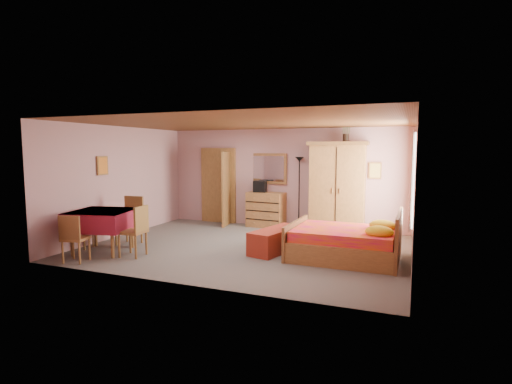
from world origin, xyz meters
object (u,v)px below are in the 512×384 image
at_px(chair_west, 82,228).
at_px(bench, 277,240).
at_px(sunflower_vase, 346,131).
at_px(chair_south, 76,238).
at_px(chair_north, 129,221).
at_px(stereo, 260,186).
at_px(dining_table, 103,231).
at_px(chest_of_drawers, 266,210).
at_px(floor_lamp, 299,193).
at_px(bed, 345,234).
at_px(chair_east, 133,231).
at_px(wall_mirror, 269,169).
at_px(wardrobe, 338,188).

bearing_deg(chair_west, bench, 96.72).
distance_m(sunflower_vase, bench, 3.40).
xyz_separation_m(chair_south, chair_north, (-0.01, 1.48, 0.07)).
xyz_separation_m(stereo, dining_table, (-1.96, -3.67, -0.66)).
distance_m(chest_of_drawers, chair_north, 3.62).
bearing_deg(floor_lamp, chair_south, -123.60).
distance_m(chest_of_drawers, bed, 3.41).
height_order(bed, dining_table, bed).
bearing_deg(chair_east, stereo, -22.78).
height_order(bed, chair_west, bed).
distance_m(sunflower_vase, chair_north, 5.46).
xyz_separation_m(chest_of_drawers, chair_north, (-2.10, -2.95, 0.05)).
height_order(wall_mirror, sunflower_vase, sunflower_vase).
xyz_separation_m(stereo, floor_lamp, (1.06, 0.05, -0.15)).
relative_size(floor_lamp, sunflower_vase, 3.45).
bearing_deg(chair_east, bed, -75.45).
relative_size(chair_west, chair_east, 0.85).
distance_m(chair_south, chair_north, 1.48).
bearing_deg(sunflower_vase, bench, -112.71).
xyz_separation_m(chair_north, chair_west, (-0.68, -0.65, -0.10)).
relative_size(bed, chair_west, 2.40).
distance_m(sunflower_vase, chair_west, 6.37).
bearing_deg(chest_of_drawers, stereo, -174.12).
height_order(floor_lamp, bed, floor_lamp).
xyz_separation_m(chair_south, chair_east, (0.71, 0.70, 0.05)).
xyz_separation_m(floor_lamp, bench, (0.20, -2.39, -0.71)).
xyz_separation_m(floor_lamp, bed, (1.57, -2.42, -0.47)).
relative_size(dining_table, chair_east, 1.17).
xyz_separation_m(wall_mirror, stereo, (-0.17, -0.21, -0.47)).
relative_size(wall_mirror, stereo, 3.15).
height_order(wardrobe, chair_east, wardrobe).
distance_m(dining_table, chair_south, 0.75).
xyz_separation_m(wardrobe, bench, (-0.81, -2.23, -0.89)).
bearing_deg(bed, wardrobe, 104.41).
distance_m(stereo, chair_east, 3.95).
bearing_deg(chest_of_drawers, sunflower_vase, 4.13).
xyz_separation_m(wall_mirror, chair_south, (-2.08, -4.63, -1.11)).
bearing_deg(stereo, wall_mirror, 51.54).
bearing_deg(chair_west, wardrobe, 115.44).
relative_size(stereo, wardrobe, 0.15).
bearing_deg(bench, dining_table, -157.50).
distance_m(stereo, bed, 3.59).
xyz_separation_m(floor_lamp, dining_table, (-3.02, -3.72, -0.51)).
height_order(bed, chair_east, chair_east).
xyz_separation_m(chest_of_drawers, wall_mirror, (0.00, 0.21, 1.09)).
bearing_deg(sunflower_vase, chair_east, -132.85).
xyz_separation_m(bed, chair_west, (-5.23, -1.22, -0.05)).
relative_size(chair_south, chair_west, 1.05).
bearing_deg(sunflower_vase, bed, -80.51).
distance_m(stereo, chair_south, 4.86).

